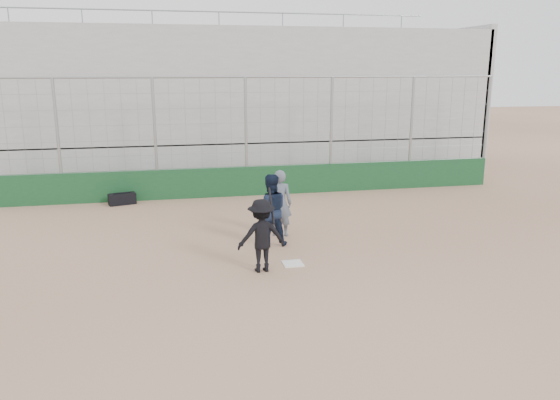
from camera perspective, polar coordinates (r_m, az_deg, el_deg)
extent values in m
plane|color=#855F48|center=(12.34, 1.34, -6.70)|extent=(90.00, 90.00, 0.00)
cube|color=white|center=(12.33, 1.34, -6.65)|extent=(0.44, 0.44, 0.02)
cube|color=#123A1D|center=(18.84, -3.50, 2.00)|extent=(18.00, 0.25, 1.00)
cylinder|color=gray|center=(18.60, -3.57, 6.53)|extent=(0.10, 0.10, 4.00)
cylinder|color=gray|center=(21.79, 20.73, 6.73)|extent=(0.10, 0.10, 4.00)
cylinder|color=gray|center=(18.46, -3.66, 12.71)|extent=(18.00, 0.07, 0.07)
cube|color=#9D9D9D|center=(23.62, -5.28, 5.08)|extent=(20.00, 6.70, 1.60)
cube|color=#9D9D9D|center=(23.37, -5.44, 12.12)|extent=(20.00, 6.70, 4.20)
cube|color=#9D9D9D|center=(26.48, 16.99, 10.04)|extent=(0.25, 6.70, 6.10)
cylinder|color=gray|center=(26.62, -6.42, 18.96)|extent=(20.00, 0.06, 0.06)
imported|color=black|center=(11.70, -1.96, -3.73)|extent=(1.07, 0.66, 1.59)
cylinder|color=black|center=(11.72, -0.90, -0.59)|extent=(0.07, 0.57, 0.71)
imported|color=black|center=(13.39, -1.04, -2.40)|extent=(0.88, 0.69, 1.18)
sphere|color=maroon|center=(13.26, -1.05, -0.40)|extent=(0.28, 0.28, 0.28)
imported|color=#535C69|center=(14.16, -0.03, -0.67)|extent=(0.74, 0.61, 1.58)
cube|color=black|center=(18.30, -16.17, 0.11)|extent=(0.91, 0.57, 0.36)
cylinder|color=black|center=(18.26, -16.21, 0.72)|extent=(0.54, 0.18, 0.04)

